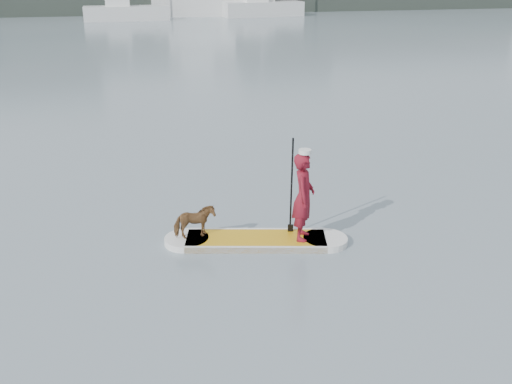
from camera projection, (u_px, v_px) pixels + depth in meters
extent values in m
plane|color=slate|center=(189.00, 204.00, 11.96)|extent=(140.00, 140.00, 0.00)
cube|color=#CB9113|center=(256.00, 240.00, 10.26)|extent=(2.62, 1.37, 0.12)
cylinder|color=silver|center=(187.00, 240.00, 10.26)|extent=(0.80, 0.80, 0.12)
cylinder|color=silver|center=(325.00, 240.00, 10.26)|extent=(0.80, 0.80, 0.12)
cube|color=silver|center=(256.00, 231.00, 10.61)|extent=(2.44, 0.65, 0.12)
cube|color=silver|center=(256.00, 250.00, 9.92)|extent=(2.44, 0.65, 0.12)
imported|color=maroon|center=(303.00, 197.00, 9.95)|extent=(0.57, 0.68, 1.58)
cylinder|color=silver|center=(305.00, 152.00, 9.64)|extent=(0.22, 0.22, 0.07)
imported|color=brown|center=(194.00, 222.00, 10.13)|extent=(0.76, 0.41, 0.61)
cylinder|color=black|center=(291.00, 187.00, 10.15)|extent=(0.10, 0.30, 1.89)
cube|color=black|center=(290.00, 232.00, 10.48)|extent=(0.10, 0.04, 0.32)
cube|color=silver|center=(127.00, 13.00, 51.77)|extent=(7.59, 2.45, 1.26)
cube|color=white|center=(117.00, 2.00, 51.25)|extent=(2.14, 1.67, 0.63)
cube|color=silver|center=(263.00, 9.00, 55.93)|extent=(8.01, 3.19, 1.37)
cube|color=silver|center=(214.00, 5.00, 56.89)|extent=(12.36, 5.59, 1.95)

